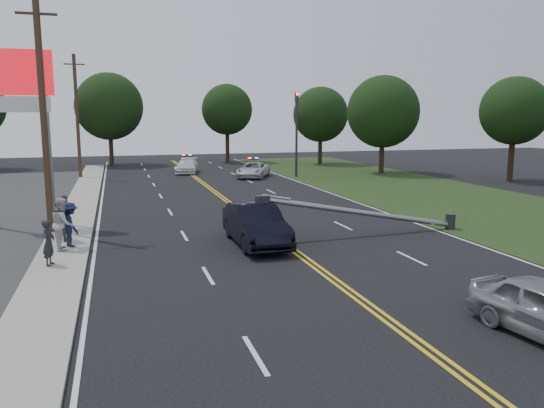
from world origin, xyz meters
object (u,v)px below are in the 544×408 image
object	(u,v)px
fallen_streetlight	(373,214)
crashed_sedan	(256,225)
pylon_sign	(16,95)
bystander_c	(70,225)
emergency_b	(187,166)
traffic_signal	(297,127)
utility_pole_far	(77,116)
utility_pole_mid	(43,116)
bystander_a	(49,243)
bystander_d	(65,218)
bystander_b	(63,224)
emergency_a	(253,170)

from	to	relation	value
fallen_streetlight	crashed_sedan	size ratio (longest dim) A/B	1.90
fallen_streetlight	crashed_sedan	world-z (taller)	fallen_streetlight
pylon_sign	fallen_streetlight	size ratio (longest dim) A/B	0.85
bystander_c	emergency_b	bearing A→B (deg)	-42.47
traffic_signal	utility_pole_far	size ratio (longest dim) A/B	0.70
fallen_streetlight	utility_pole_far	world-z (taller)	utility_pole_far
utility_pole_far	pylon_sign	bearing A→B (deg)	-93.72
utility_pole_mid	bystander_a	xyz separation A→B (m)	(0.55, -5.68, -4.19)
bystander_a	bystander_d	world-z (taller)	bystander_d
crashed_sedan	emergency_b	world-z (taller)	crashed_sedan
pylon_sign	bystander_c	world-z (taller)	pylon_sign
utility_pole_far	bystander_d	world-z (taller)	utility_pole_far
bystander_b	bystander_a	bearing A→B (deg)	166.94
emergency_b	crashed_sedan	bearing A→B (deg)	-78.42
bystander_b	bystander_d	bearing A→B (deg)	-5.02
traffic_signal	bystander_b	bearing A→B (deg)	-127.88
bystander_a	bystander_d	xyz separation A→B (m)	(0.22, 3.58, 0.16)
fallen_streetlight	bystander_a	size ratio (longest dim) A/B	6.02
utility_pole_mid	emergency_a	world-z (taller)	utility_pole_mid
utility_pole_mid	utility_pole_far	distance (m)	22.00
bystander_d	emergency_a	bearing A→B (deg)	-34.72
pylon_sign	bystander_b	distance (m)	7.63
emergency_a	bystander_c	xyz separation A→B (m)	(-12.83, -21.70, 0.34)
bystander_c	bystander_d	distance (m)	1.07
bystander_b	utility_pole_far	bearing A→B (deg)	-4.65
emergency_b	bystander_b	size ratio (longest dim) A/B	2.29
utility_pole_far	emergency_b	distance (m)	10.22
utility_pole_far	bystander_b	bearing A→B (deg)	-88.19
pylon_sign	traffic_signal	world-z (taller)	pylon_sign
pylon_sign	utility_pole_far	world-z (taller)	utility_pole_far
fallen_streetlight	emergency_a	size ratio (longest dim) A/B	2.03
fallen_streetlight	emergency_a	world-z (taller)	fallen_streetlight
emergency_b	traffic_signal	bearing A→B (deg)	-20.73
fallen_streetlight	bystander_d	distance (m)	12.76
pylon_sign	emergency_a	bearing A→B (deg)	47.51
crashed_sedan	pylon_sign	bearing A→B (deg)	145.05
utility_pole_far	emergency_a	world-z (taller)	utility_pole_far
utility_pole_mid	bystander_a	world-z (taller)	utility_pole_mid
emergency_b	bystander_a	size ratio (longest dim) A/B	2.89
crashed_sedan	bystander_d	bearing A→B (deg)	161.97
bystander_c	pylon_sign	bearing A→B (deg)	-1.37
emergency_b	bystander_d	xyz separation A→B (m)	(-8.26, -25.87, 0.41)
crashed_sedan	bystander_d	distance (m)	7.64
utility_pole_far	crashed_sedan	world-z (taller)	utility_pole_far
fallen_streetlight	bystander_b	size ratio (longest dim) A/B	4.77
utility_pole_mid	pylon_sign	bearing A→B (deg)	123.02
crashed_sedan	bystander_b	world-z (taller)	bystander_b
pylon_sign	traffic_signal	size ratio (longest dim) A/B	1.13
emergency_b	bystander_a	bearing A→B (deg)	-92.50
utility_pole_mid	bystander_b	distance (m)	5.34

